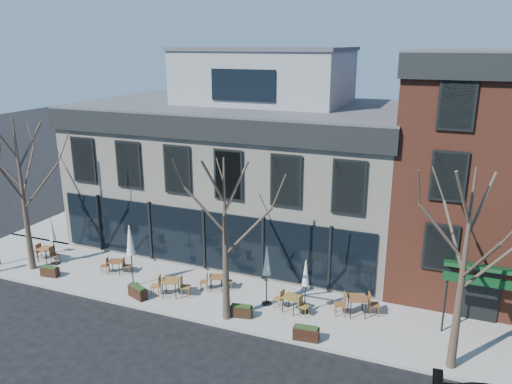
% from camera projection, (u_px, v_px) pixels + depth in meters
% --- Properties ---
extents(ground, '(120.00, 120.00, 0.00)m').
position_uv_depth(ground, '(206.00, 272.00, 25.95)').
color(ground, black).
rests_on(ground, ground).
extents(sidewalk_front, '(33.50, 4.70, 0.15)m').
position_uv_depth(sidewalk_front, '(248.00, 302.00, 22.86)').
color(sidewalk_front, gray).
rests_on(sidewalk_front, ground).
extents(sidewalk_side, '(4.50, 12.00, 0.15)m').
position_uv_depth(sidewalk_side, '(103.00, 211.00, 35.27)').
color(sidewalk_side, gray).
rests_on(sidewalk_side, ground).
extents(corner_building, '(18.39, 10.39, 11.10)m').
position_uv_depth(corner_building, '(245.00, 163.00, 29.08)').
color(corner_building, beige).
rests_on(corner_building, ground).
extents(red_brick_building, '(8.20, 11.78, 11.18)m').
position_uv_depth(red_brick_building, '(489.00, 168.00, 24.14)').
color(red_brick_building, brown).
rests_on(red_brick_building, ground).
extents(tree_corner, '(3.93, 3.98, 7.92)m').
position_uv_depth(tree_corner, '(23.00, 193.00, 24.90)').
color(tree_corner, '#382B21').
rests_on(tree_corner, sidewalk_front).
extents(tree_mid, '(3.50, 3.55, 7.04)m').
position_uv_depth(tree_mid, '(225.00, 239.00, 20.32)').
color(tree_mid, '#382B21').
rests_on(tree_mid, sidewalk_front).
extents(tree_right, '(3.72, 3.77, 7.48)m').
position_uv_depth(tree_right, '(463.00, 270.00, 17.05)').
color(tree_right, '#382B21').
rests_on(tree_right, sidewalk_front).
extents(cafe_set_0, '(1.75, 0.71, 0.92)m').
position_uv_depth(cafe_set_0, '(46.00, 253.00, 26.81)').
color(cafe_set_0, brown).
rests_on(cafe_set_0, sidewalk_front).
extents(cafe_set_1, '(1.60, 0.88, 0.83)m').
position_uv_depth(cafe_set_1, '(116.00, 265.00, 25.43)').
color(cafe_set_1, brown).
rests_on(cafe_set_1, sidewalk_front).
extents(cafe_set_2, '(1.94, 1.02, 1.00)m').
position_uv_depth(cafe_set_2, '(171.00, 286.00, 23.10)').
color(cafe_set_2, brown).
rests_on(cafe_set_2, sidewalk_front).
extents(cafe_set_3, '(1.61, 0.97, 0.84)m').
position_uv_depth(cafe_set_3, '(216.00, 281.00, 23.73)').
color(cafe_set_3, brown).
rests_on(cafe_set_3, sidewalk_front).
extents(cafe_set_4, '(1.74, 0.80, 0.89)m').
position_uv_depth(cafe_set_4, '(291.00, 302.00, 21.75)').
color(cafe_set_4, brown).
rests_on(cafe_set_4, sidewalk_front).
extents(cafe_set_5, '(2.01, 1.17, 1.04)m').
position_uv_depth(cafe_set_5, '(357.00, 304.00, 21.45)').
color(cafe_set_5, brown).
rests_on(cafe_set_5, sidewalk_front).
extents(umbrella_0, '(0.42, 0.42, 2.60)m').
position_uv_depth(umbrella_0, '(52.00, 232.00, 26.09)').
color(umbrella_0, black).
rests_on(umbrella_0, sidewalk_front).
extents(umbrella_1, '(0.50, 0.50, 3.13)m').
position_uv_depth(umbrella_1, '(130.00, 243.00, 23.58)').
color(umbrella_1, black).
rests_on(umbrella_1, sidewalk_front).
extents(umbrella_3, '(0.45, 0.45, 2.78)m').
position_uv_depth(umbrella_3, '(267.00, 264.00, 21.95)').
color(umbrella_3, black).
rests_on(umbrella_3, sidewalk_front).
extents(umbrella_4, '(0.40, 0.40, 2.50)m').
position_uv_depth(umbrella_4, '(306.00, 276.00, 21.29)').
color(umbrella_4, black).
rests_on(umbrella_4, sidewalk_front).
extents(planter_0, '(0.95, 0.47, 0.51)m').
position_uv_depth(planter_0, '(50.00, 271.00, 25.15)').
color(planter_0, black).
rests_on(planter_0, sidewalk_front).
extents(planter_1, '(1.09, 0.74, 0.57)m').
position_uv_depth(planter_1, '(138.00, 292.00, 23.02)').
color(planter_1, black).
rests_on(planter_1, sidewalk_front).
extents(planter_2, '(1.00, 0.54, 0.53)m').
position_uv_depth(planter_2, '(241.00, 311.00, 21.42)').
color(planter_2, black).
rests_on(planter_2, sidewalk_front).
extents(planter_3, '(1.06, 0.52, 0.57)m').
position_uv_depth(planter_3, '(306.00, 333.00, 19.74)').
color(planter_3, black).
rests_on(planter_3, sidewalk_front).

